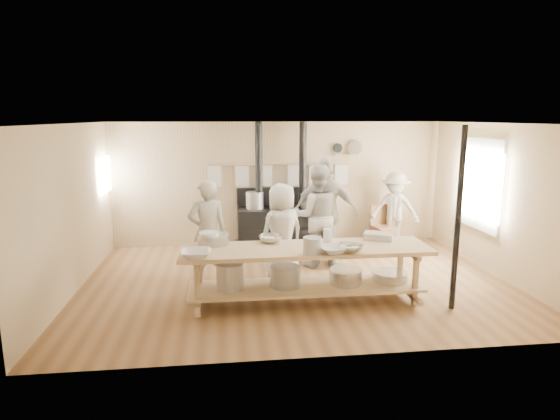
{
  "coord_description": "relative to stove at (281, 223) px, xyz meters",
  "views": [
    {
      "loc": [
        -1.14,
        -7.33,
        2.7
      ],
      "look_at": [
        -0.25,
        0.2,
        1.19
      ],
      "focal_mm": 30.0,
      "sensor_mm": 36.0,
      "label": 1
    }
  ],
  "objects": [
    {
      "name": "cook_left",
      "position": [
        0.5,
        -1.31,
        0.41
      ],
      "size": [
        0.97,
        0.79,
        1.87
      ],
      "primitive_type": "imported",
      "rotation": [
        0.0,
        0.0,
        3.05
      ],
      "color": "beige",
      "rests_on": "ground"
    },
    {
      "name": "bucket_galv",
      "position": [
        0.03,
        -3.35,
        0.45
      ],
      "size": [
        0.32,
        0.32,
        0.23
      ],
      "primitive_type": "cylinder",
      "rotation": [
        0.0,
        0.0,
        0.32
      ],
      "color": "gray",
      "rests_on": "prep_table"
    },
    {
      "name": "pitcher",
      "position": [
        0.38,
        -2.77,
        0.43
      ],
      "size": [
        0.15,
        0.15,
        0.2
      ],
      "primitive_type": "cylinder",
      "rotation": [
        0.0,
        0.0,
        0.2
      ],
      "color": "white",
      "rests_on": "prep_table"
    },
    {
      "name": "roasting_pan",
      "position": [
        1.19,
        -2.69,
        0.38
      ],
      "size": [
        0.51,
        0.43,
        0.1
      ],
      "primitive_type": "cube",
      "rotation": [
        0.0,
        0.0,
        -0.4
      ],
      "color": "#B2B2B7",
      "rests_on": "prep_table"
    },
    {
      "name": "prep_table",
      "position": [
        -0.0,
        -3.02,
        -0.0
      ],
      "size": [
        3.6,
        0.9,
        0.85
      ],
      "color": "tan",
      "rests_on": "ground"
    },
    {
      "name": "cook_center",
      "position": [
        -0.21,
        -1.93,
        0.3
      ],
      "size": [
        0.94,
        0.8,
        1.63
      ],
      "primitive_type": "imported",
      "rotation": [
        0.0,
        0.0,
        3.56
      ],
      "color": "beige",
      "rests_on": "ground"
    },
    {
      "name": "cook_far_left",
      "position": [
        -1.44,
        -2.01,
        0.34
      ],
      "size": [
        0.7,
        0.53,
        1.73
      ],
      "primitive_type": "imported",
      "rotation": [
        0.0,
        0.0,
        3.34
      ],
      "color": "beige",
      "rests_on": "ground"
    },
    {
      "name": "ground",
      "position": [
        0.01,
        -2.12,
        -0.52
      ],
      "size": [
        7.0,
        7.0,
        0.0
      ],
      "primitive_type": "plane",
      "color": "brown",
      "rests_on": "ground"
    },
    {
      "name": "cook_by_window",
      "position": [
        2.39,
        -0.17,
        0.27
      ],
      "size": [
        1.16,
        0.89,
        1.58
      ],
      "primitive_type": "imported",
      "rotation": [
        0.0,
        0.0,
        -0.35
      ],
      "color": "beige",
      "rests_on": "ground"
    },
    {
      "name": "cook_right",
      "position": [
        0.68,
        -1.26,
        0.47
      ],
      "size": [
        1.25,
        0.77,
        1.99
      ],
      "primitive_type": "imported",
      "rotation": [
        0.0,
        0.0,
        2.88
      ],
      "color": "beige",
      "rests_on": "ground"
    },
    {
      "name": "left_opening",
      "position": [
        -3.44,
        -0.12,
        1.08
      ],
      "size": [
        0.0,
        0.9,
        0.9
      ],
      "color": "white",
      "rests_on": "ground"
    },
    {
      "name": "bowl_steel_b",
      "position": [
        0.57,
        -3.35,
        0.38
      ],
      "size": [
        0.45,
        0.45,
        0.11
      ],
      "primitive_type": "imported",
      "rotation": [
        0.0,
        0.0,
        3.47
      ],
      "color": "silver",
      "rests_on": "prep_table"
    },
    {
      "name": "chair",
      "position": [
        2.15,
        -0.15,
        -0.27
      ],
      "size": [
        0.49,
        0.49,
        0.87
      ],
      "rotation": [
        0.0,
        0.0,
        0.26
      ],
      "color": "brown",
      "rests_on": "ground"
    },
    {
      "name": "window_right",
      "position": [
        3.48,
        -1.52,
        0.98
      ],
      "size": [
        0.09,
        1.5,
        1.65
      ],
      "color": "beige",
      "rests_on": "ground"
    },
    {
      "name": "towel_rail",
      "position": [
        0.01,
        0.28,
        1.04
      ],
      "size": [
        3.0,
        0.04,
        0.47
      ],
      "color": "tan",
      "rests_on": "ground"
    },
    {
      "name": "mixing_bowl_large",
      "position": [
        -1.33,
        -2.69,
        0.4
      ],
      "size": [
        0.54,
        0.54,
        0.15
      ],
      "primitive_type": "cylinder",
      "rotation": [
        0.0,
        0.0,
        -0.18
      ],
      "color": "silver",
      "rests_on": "prep_table"
    },
    {
      "name": "deep_bowl_enamel",
      "position": [
        -1.39,
        -2.69,
        0.42
      ],
      "size": [
        0.37,
        0.37,
        0.18
      ],
      "primitive_type": "cylinder",
      "rotation": [
        0.0,
        0.0,
        -0.29
      ],
      "color": "white",
      "rests_on": "prep_table"
    },
    {
      "name": "back_wall_shelf",
      "position": [
        1.47,
        0.32,
        1.48
      ],
      "size": [
        0.63,
        0.14,
        0.32
      ],
      "color": "tan",
      "rests_on": "ground"
    },
    {
      "name": "bowl_steel_a",
      "position": [
        -0.48,
        -2.69,
        0.38
      ],
      "size": [
        0.47,
        0.47,
        0.1
      ],
      "primitive_type": "imported",
      "rotation": [
        0.0,
        0.0,
        0.86
      ],
      "color": "silver",
      "rests_on": "prep_table"
    },
    {
      "name": "bowl_white_b",
      "position": [
        0.33,
        -3.35,
        0.38
      ],
      "size": [
        0.44,
        0.44,
        0.09
      ],
      "primitive_type": "imported",
      "rotation": [
        0.0,
        0.0,
        1.73
      ],
      "color": "white",
      "rests_on": "prep_table"
    },
    {
      "name": "bowl_white_a",
      "position": [
        -1.54,
        -3.35,
        0.38
      ],
      "size": [
        0.42,
        0.42,
        0.1
      ],
      "primitive_type": "imported",
      "rotation": [
        0.0,
        0.0,
        -0.01
      ],
      "color": "white",
      "rests_on": "prep_table"
    },
    {
      "name": "stove",
      "position": [
        0.0,
        0.0,
        0.0
      ],
      "size": [
        1.9,
        0.75,
        2.6
      ],
      "color": "black",
      "rests_on": "ground"
    },
    {
      "name": "room_shell",
      "position": [
        0.01,
        -2.12,
        1.1
      ],
      "size": [
        7.0,
        7.0,
        7.0
      ],
      "color": "tan",
      "rests_on": "ground"
    },
    {
      "name": "support_post",
      "position": [
        2.06,
        -3.47,
        0.78
      ],
      "size": [
        0.08,
        0.08,
        2.6
      ],
      "primitive_type": "cylinder",
      "color": "black",
      "rests_on": "ground"
    }
  ]
}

